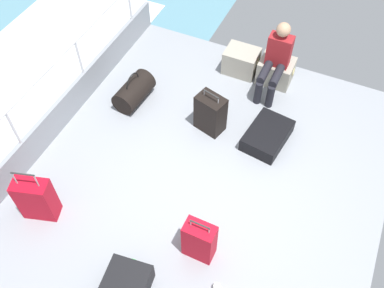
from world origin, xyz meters
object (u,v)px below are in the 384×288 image
cargo_crate_0 (241,61)px  paper_cup (217,287)px  passenger_seated (276,59)px  suitcase_3 (267,135)px  cargo_crate_1 (276,71)px  duffel_bag (134,92)px  suitcase_5 (199,241)px  suitcase_1 (210,114)px  suitcase_0 (36,199)px

cargo_crate_0 → paper_cup: (0.99, -3.35, -0.14)m
passenger_seated → suitcase_3: passenger_seated is taller
cargo_crate_1 → passenger_seated: passenger_seated is taller
cargo_crate_0 → paper_cup: size_ratio=5.41×
cargo_crate_1 → paper_cup: 3.40m
cargo_crate_1 → duffel_bag: bearing=-143.8°
suitcase_5 → paper_cup: (0.35, -0.31, -0.24)m
suitcase_3 → duffel_bag: bearing=-177.6°
cargo_crate_0 → suitcase_1: size_ratio=0.80×
suitcase_1 → paper_cup: size_ratio=6.73×
suitcase_5 → duffel_bag: 2.56m
suitcase_0 → suitcase_3: (2.11, 2.19, -0.21)m
suitcase_0 → paper_cup: 2.29m
cargo_crate_0 → suitcase_0: (-1.28, -3.36, 0.12)m
duffel_bag → passenger_seated: bearing=32.1°
suitcase_3 → suitcase_5: bearing=-95.5°
suitcase_0 → suitcase_5: size_ratio=1.24×
cargo_crate_1 → suitcase_1: 1.41m
passenger_seated → suitcase_5: 2.89m
cargo_crate_0 → suitcase_5: 3.11m
passenger_seated → paper_cup: passenger_seated is taller
cargo_crate_1 → suitcase_0: suitcase_0 is taller
cargo_crate_1 → suitcase_5: size_ratio=0.80×
suitcase_0 → paper_cup: (2.27, 0.01, -0.26)m
suitcase_0 → suitcase_1: (1.31, 2.08, -0.02)m
suitcase_1 → paper_cup: suitcase_1 is taller
passenger_seated → cargo_crate_1: bearing=90.0°
suitcase_5 → duffel_bag: suitcase_5 is taller
paper_cup → duffel_bag: bearing=136.1°
cargo_crate_0 → suitcase_5: (0.64, -3.04, 0.10)m
cargo_crate_0 → cargo_crate_1: 0.55m
cargo_crate_0 → paper_cup: cargo_crate_0 is taller
passenger_seated → suitcase_3: (0.27, -1.01, -0.46)m
suitcase_5 → paper_cup: size_ratio=6.78×
suitcase_0 → paper_cup: bearing=0.2°
cargo_crate_1 → suitcase_0: size_ratio=0.64×
cargo_crate_1 → suitcase_3: 1.22m
suitcase_1 → paper_cup: (0.97, -2.07, -0.24)m
suitcase_1 → paper_cup: 2.30m
suitcase_0 → suitcase_1: bearing=57.9°
suitcase_3 → suitcase_0: bearing=-133.9°
passenger_seated → duffel_bag: size_ratio=1.62×
duffel_bag → paper_cup: (2.18, -2.10, -0.13)m
suitcase_5 → cargo_crate_0: bearing=101.9°
suitcase_5 → passenger_seated: bearing=91.8°
suitcase_3 → passenger_seated: bearing=105.1°
passenger_seated → suitcase_1: 1.27m
cargo_crate_1 → suitcase_0: (-1.83, -3.38, 0.13)m
cargo_crate_1 → duffel_bag: duffel_bag is taller
paper_cup → suitcase_3: bearing=94.4°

